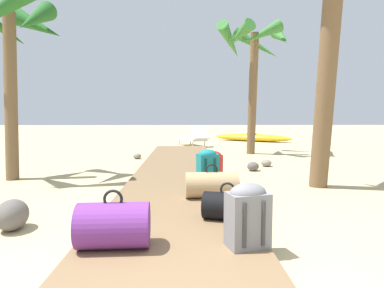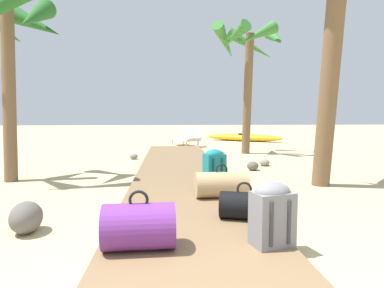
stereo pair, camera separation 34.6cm
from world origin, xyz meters
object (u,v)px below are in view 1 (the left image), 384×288
kayak (252,138)px  duffel_bag_purple (114,225)px  duffel_bag_tan (212,185)px  backpack_grey (248,213)px  duffel_bag_black (227,206)px  backpack_teal (208,167)px  backpack_red (213,164)px  palm_tree_far_right (254,50)px  lounge_chair (194,137)px  palm_tree_near_left (8,31)px

kayak → duffel_bag_purple: bearing=-106.6°
duffel_bag_tan → backpack_grey: size_ratio=1.31×
duffel_bag_black → backpack_teal: (-0.10, 1.58, 0.16)m
duffel_bag_tan → backpack_teal: size_ratio=1.23×
duffel_bag_black → backpack_grey: (0.07, -0.73, 0.14)m
backpack_teal → backpack_grey: backpack_teal is taller
backpack_teal → kayak: (2.58, 9.53, -0.22)m
backpack_red → duffel_bag_black: bearing=-90.9°
duffel_bag_tan → palm_tree_far_right: 6.39m
backpack_teal → backpack_grey: 2.32m
duffel_bag_black → lounge_chair: 8.94m
backpack_teal → backpack_grey: bearing=-85.6°
backpack_red → lounge_chair: bearing=91.3°
duffel_bag_purple → palm_tree_near_left: 4.86m
lounge_chair → duffel_bag_tan: bearing=-89.8°
duffel_bag_purple → backpack_teal: bearing=67.8°
duffel_bag_tan → kayak: 10.48m
duffel_bag_black → backpack_teal: size_ratio=0.97×
palm_tree_near_left → backpack_teal: bearing=-18.0°
backpack_red → lounge_chair: (-0.15, 6.69, -0.01)m
palm_tree_near_left → duffel_bag_black: bearing=-37.3°
palm_tree_far_right → kayak: bearing=79.0°
duffel_bag_black → palm_tree_near_left: 5.07m
lounge_chair → kayak: size_ratio=0.51×
duffel_bag_purple → palm_tree_near_left: (-2.51, 3.43, 2.37)m
duffel_bag_tan → backpack_teal: bearing=91.0°
duffel_bag_black → backpack_red: (0.03, 2.26, 0.11)m
backpack_grey → backpack_red: bearing=90.8°
duffel_bag_black → backpack_teal: backpack_teal is taller
palm_tree_near_left → duffel_bag_tan: bearing=-26.9°
duffel_bag_purple → kayak: 12.35m
backpack_grey → palm_tree_far_right: palm_tree_far_right is taller
lounge_chair → kayak: (2.60, 2.17, -0.16)m
palm_tree_far_right → lounge_chair: bearing=124.3°
backpack_teal → duffel_bag_purple: (-0.94, -2.31, -0.11)m
duffel_bag_tan → palm_tree_far_right: (1.67, 5.51, 2.79)m
palm_tree_near_left → palm_tree_far_right: 6.37m
backpack_red → backpack_teal: bearing=-101.5°
duffel_bag_black → duffel_bag_purple: (-1.04, -0.72, 0.05)m
backpack_teal → backpack_red: bearing=78.5°
palm_tree_near_left → lounge_chair: (3.43, 6.24, -2.31)m
duffel_bag_tan → backpack_grey: 1.69m
backpack_teal → backpack_red: backpack_teal is taller
palm_tree_far_right → palm_tree_near_left: bearing=-143.8°
duffel_bag_black → backpack_red: bearing=89.1°
duffel_bag_tan → palm_tree_far_right: palm_tree_far_right is taller
duffel_bag_black → palm_tree_near_left: (-3.55, 2.70, 2.41)m
duffel_bag_black → backpack_grey: size_ratio=1.04×
palm_tree_near_left → kayak: palm_tree_near_left is taller
palm_tree_far_right → lounge_chair: 4.05m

